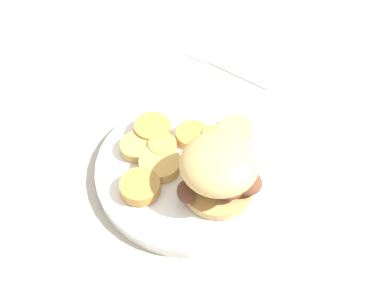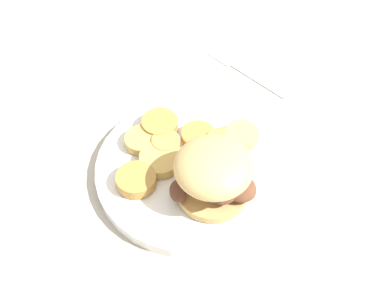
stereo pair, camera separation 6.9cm
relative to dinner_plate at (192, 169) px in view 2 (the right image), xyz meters
The scene contains 12 objects.
ground_plane 0.01m from the dinner_plate, ahead, with size 4.00×4.00×0.00m, color #B2A899.
dinner_plate is the anchor object (origin of this frame).
sandwich 0.07m from the dinner_plate, 80.34° to the right, with size 0.12×0.10×0.08m.
potato_round_0 0.08m from the dinner_plate, 101.94° to the left, with size 0.05×0.05×0.02m, color #BC8942.
potato_round_1 0.05m from the dinner_plate, 152.22° to the left, with size 0.06×0.06×0.01m, color tan.
potato_round_2 0.06m from the dinner_plate, 19.94° to the left, with size 0.04×0.04×0.01m, color tan.
potato_round_3 0.08m from the dinner_plate, 128.29° to the left, with size 0.05×0.05×0.01m, color tan.
potato_round_4 0.08m from the dinner_plate, behind, with size 0.05×0.05×0.02m, color #BC8942.
potato_round_5 0.05m from the dinner_plate, 115.64° to the left, with size 0.04×0.04×0.02m, color tan.
potato_round_6 0.08m from the dinner_plate, 11.49° to the left, with size 0.05×0.05×0.01m, color #DBB766.
potato_round_7 0.05m from the dinner_plate, 57.67° to the left, with size 0.05×0.05×0.01m, color #BC8942.
fork 0.22m from the dinner_plate, 44.18° to the left, with size 0.08×0.15×0.00m.
Camera 2 is at (-0.17, -0.40, 0.58)m, focal length 50.00 mm.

